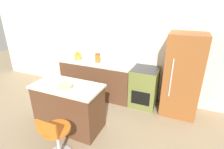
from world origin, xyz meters
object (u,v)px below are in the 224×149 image
Objects in this scene: kettle at (78,56)px; stool_chair at (56,137)px; oven_range at (144,87)px; mixing_bowl at (107,61)px; refrigerator at (182,76)px.

stool_chair is at bearing -65.74° from kettle.
stool_chair is at bearing -112.21° from oven_range.
kettle is 0.85m from mixing_bowl.
refrigerator reaches higher than oven_range.
kettle is at bearing 179.69° from oven_range.
refrigerator is 8.84× the size of mixing_bowl.
kettle reaches higher than stool_chair.
oven_range is 1.17× the size of stool_chair.
kettle is (-1.85, 0.01, 0.56)m from oven_range.
oven_range is 0.52× the size of refrigerator.
mixing_bowl reaches higher than oven_range.
mixing_bowl is at bearing 179.43° from oven_range.
refrigerator is 2.25× the size of stool_chair.
refrigerator is (0.81, -0.01, 0.44)m from oven_range.
mixing_bowl is (-1.00, 0.01, 0.52)m from oven_range.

